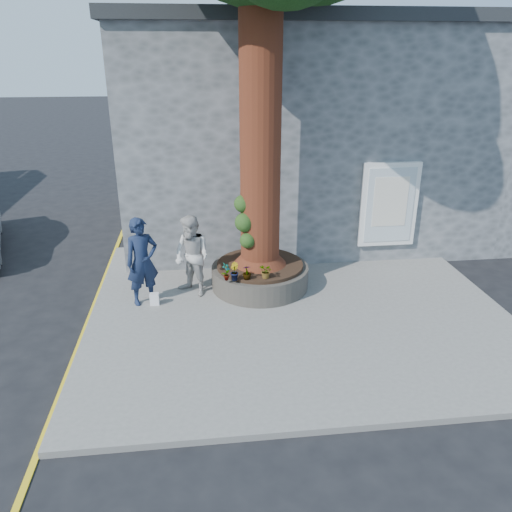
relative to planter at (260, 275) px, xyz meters
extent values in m
plane|color=black|center=(-0.80, -2.00, -0.41)|extent=(120.00, 120.00, 0.00)
cube|color=slate|center=(0.70, -1.00, -0.35)|extent=(9.00, 8.00, 0.12)
cube|color=yellow|center=(-3.85, -1.00, -0.41)|extent=(0.10, 30.00, 0.01)
cube|color=#54575A|center=(1.70, 5.20, 2.59)|extent=(10.00, 8.00, 6.00)
cube|color=black|center=(1.70, 5.20, 5.74)|extent=(10.30, 8.30, 0.30)
cube|color=white|center=(3.50, 1.14, 1.29)|extent=(1.50, 0.12, 2.20)
cube|color=silver|center=(3.50, 1.08, 1.29)|extent=(1.25, 0.04, 1.95)
cube|color=silver|center=(3.50, 1.06, 1.39)|extent=(0.90, 0.02, 1.30)
cylinder|color=black|center=(0.00, 0.00, -0.03)|extent=(2.30, 2.30, 0.52)
cylinder|color=black|center=(0.00, 0.00, 0.27)|extent=(2.04, 2.04, 0.08)
cylinder|color=#4B2812|center=(0.00, 0.00, 4.06)|extent=(0.90, 0.90, 7.50)
cone|color=#4B2812|center=(0.00, 0.00, 0.66)|extent=(1.24, 1.24, 0.70)
sphere|color=#183913|center=(-0.38, -0.20, 1.41)|extent=(0.44, 0.44, 0.44)
sphere|color=#183913|center=(-0.32, -0.30, 1.01)|extent=(0.36, 0.36, 0.36)
sphere|color=#183913|center=(-0.40, -0.08, 1.81)|extent=(0.40, 0.40, 0.40)
imported|color=#15203B|center=(-2.67, -0.52, 0.70)|extent=(0.85, 0.73, 1.99)
imported|color=#BAB6B2|center=(-1.58, -0.21, 0.65)|extent=(1.15, 1.15, 1.88)
cube|color=white|center=(-2.45, -0.67, -0.15)|extent=(0.21, 0.13, 0.28)
imported|color=gray|center=(-0.85, -0.85, 0.51)|extent=(0.24, 0.25, 0.40)
imported|color=gray|center=(-0.68, -0.85, 0.51)|extent=(0.26, 0.27, 0.40)
imported|color=gray|center=(-0.40, -0.85, 0.47)|extent=(0.19, 0.19, 0.33)
imported|color=gray|center=(0.03, -0.85, 0.47)|extent=(0.38, 0.39, 0.33)
camera|label=1|loc=(-1.37, -10.77, 4.96)|focal=35.00mm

